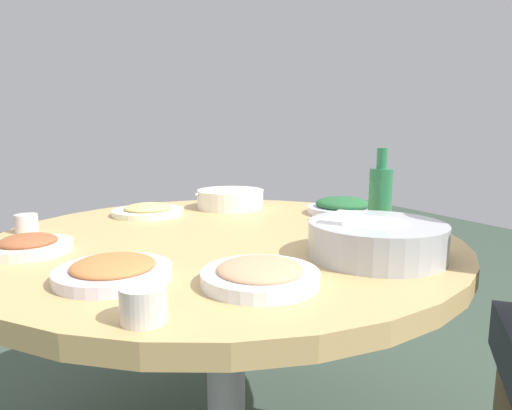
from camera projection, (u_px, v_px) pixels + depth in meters
name	position (u px, v px, depth m)	size (l,w,h in m)	color
round_dining_table	(225.00, 265.00, 1.24)	(1.28, 1.28, 0.73)	#99999E
rice_bowl	(376.00, 239.00, 0.99)	(0.31, 0.31, 0.09)	#B2B5BA
soup_bowl	(230.00, 199.00, 1.64)	(0.27, 0.25, 0.07)	white
dish_noodles	(148.00, 210.00, 1.51)	(0.24, 0.24, 0.04)	silver
dish_stirfry	(28.00, 245.00, 1.04)	(0.20, 0.20, 0.04)	silver
dish_shrimp	(260.00, 274.00, 0.82)	(0.23, 0.23, 0.04)	white
dish_greens	(343.00, 207.00, 1.52)	(0.24, 0.24, 0.06)	silver
dish_tofu_braise	(114.00, 270.00, 0.85)	(0.23, 0.23, 0.04)	silver
green_bottle	(380.00, 195.00, 1.31)	(0.07, 0.07, 0.24)	#2B7A4B
tea_cup_near	(27.00, 223.00, 1.24)	(0.06, 0.06, 0.05)	silver
tea_cup_far	(144.00, 304.00, 0.66)	(0.07, 0.07, 0.06)	beige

